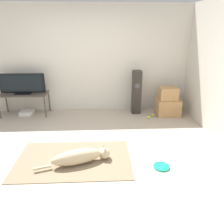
# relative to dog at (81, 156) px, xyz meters

# --- Properties ---
(ground_plane) EXTENTS (12.00, 12.00, 0.00)m
(ground_plane) POSITION_rel_dog_xyz_m (-0.07, 0.41, -0.13)
(ground_plane) COLOR #B2A38E
(wall_back) EXTENTS (8.00, 0.06, 2.55)m
(wall_back) POSITION_rel_dog_xyz_m (-0.07, 2.51, 1.15)
(wall_back) COLOR beige
(wall_back) RESTS_ON ground_plane
(area_rug) EXTENTS (1.84, 1.14, 0.01)m
(area_rug) POSITION_rel_dog_xyz_m (-0.13, 0.12, -0.12)
(area_rug) COLOR #847056
(area_rug) RESTS_ON ground_plane
(dog) EXTENTS (1.15, 0.44, 0.24)m
(dog) POSITION_rel_dog_xyz_m (0.00, 0.00, 0.00)
(dog) COLOR beige
(dog) RESTS_ON area_rug
(frisbee) EXTENTS (0.25, 0.25, 0.03)m
(frisbee) POSITION_rel_dog_xyz_m (1.25, -0.16, -0.12)
(frisbee) COLOR #199E7A
(frisbee) RESTS_ON ground_plane
(cardboard_box_lower) EXTENTS (0.55, 0.43, 0.39)m
(cardboard_box_lower) POSITION_rel_dog_xyz_m (1.96, 2.00, 0.07)
(cardboard_box_lower) COLOR tan
(cardboard_box_lower) RESTS_ON ground_plane
(cardboard_box_upper) EXTENTS (0.43, 0.33, 0.30)m
(cardboard_box_upper) POSITION_rel_dog_xyz_m (1.94, 2.00, 0.41)
(cardboard_box_upper) COLOR tan
(cardboard_box_upper) RESTS_ON cardboard_box_lower
(floor_speaker) EXTENTS (0.22, 0.22, 1.07)m
(floor_speaker) POSITION_rel_dog_xyz_m (1.20, 2.17, 0.40)
(floor_speaker) COLOR #2D2823
(floor_speaker) RESTS_ON ground_plane
(tv_stand) EXTENTS (1.13, 0.50, 0.53)m
(tv_stand) POSITION_rel_dog_xyz_m (-1.53, 2.18, 0.34)
(tv_stand) COLOR brown
(tv_stand) RESTS_ON ground_plane
(tv) EXTENTS (1.06, 0.20, 0.48)m
(tv) POSITION_rel_dog_xyz_m (-1.53, 2.19, 0.64)
(tv) COLOR black
(tv) RESTS_ON tv_stand
(tennis_ball_by_boxes) EXTENTS (0.07, 0.07, 0.07)m
(tennis_ball_by_boxes) POSITION_rel_dog_xyz_m (1.58, 1.89, -0.10)
(tennis_ball_by_boxes) COLOR #C6E033
(tennis_ball_by_boxes) RESTS_ON ground_plane
(tennis_ball_near_speaker) EXTENTS (0.07, 0.07, 0.07)m
(tennis_ball_near_speaker) POSITION_rel_dog_xyz_m (1.43, 1.77, -0.10)
(tennis_ball_near_speaker) COLOR #C6E033
(tennis_ball_near_speaker) RESTS_ON ground_plane
(game_console) EXTENTS (0.30, 0.28, 0.09)m
(game_console) POSITION_rel_dog_xyz_m (-1.52, 2.19, -0.08)
(game_console) COLOR white
(game_console) RESTS_ON ground_plane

